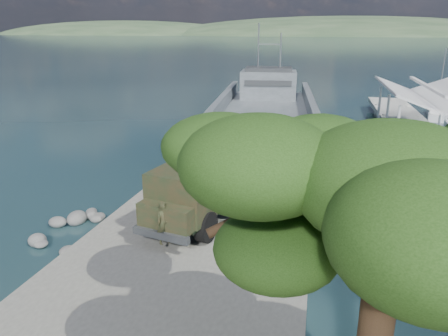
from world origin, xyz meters
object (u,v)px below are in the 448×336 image
pier (423,135)px  overhang_tree (356,197)px  sailboat_far (436,114)px  landing_craft (264,125)px  soldier (165,232)px  military_truck (213,173)px

pier → overhang_tree: overhang_tree is taller
sailboat_far → overhang_tree: overhang_tree is taller
pier → overhang_tree: (-7.26, -26.77, 4.69)m
sailboat_far → landing_craft: bearing=-135.9°
pier → soldier: 24.00m
military_truck → landing_craft: bearing=102.9°
soldier → overhang_tree: (6.65, -7.21, 4.89)m
pier → sailboat_far: size_ratio=5.85×
pier → landing_craft: 13.43m
soldier → sailboat_far: 40.08m
landing_craft → military_truck: 19.28m
soldier → overhang_tree: overhang_tree is taller
pier → sailboat_far: sailboat_far is taller
military_truck → soldier: size_ratio=5.04×
pier → soldier: size_ratio=24.33×
military_truck → overhang_tree: 13.59m
pier → landing_craft: bearing=161.8°
landing_craft → military_truck: size_ratio=4.00×
military_truck → sailboat_far: (17.63, 30.93, -2.12)m
military_truck → sailboat_far: 35.67m
military_truck → sailboat_far: size_ratio=1.21×
military_truck → overhang_tree: (5.66, -11.76, 3.77)m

